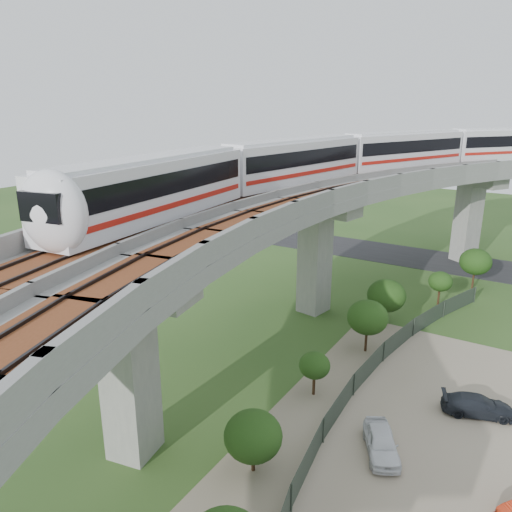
{
  "coord_description": "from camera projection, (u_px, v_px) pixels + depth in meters",
  "views": [
    {
      "loc": [
        17.13,
        -25.26,
        16.88
      ],
      "look_at": [
        1.35,
        0.47,
        7.5
      ],
      "focal_mm": 35.0,
      "sensor_mm": 36.0,
      "label": 1
    }
  ],
  "objects": [
    {
      "name": "car_dark",
      "position": [
        478.0,
        405.0,
        27.9
      ],
      "size": [
        4.18,
        2.72,
        1.13
      ],
      "primitive_type": "imported",
      "rotation": [
        0.0,
        0.0,
        1.89
      ],
      "color": "black",
      "rests_on": "dirt_lot"
    },
    {
      "name": "metro_train",
      "position": [
        369.0,
        157.0,
        42.72
      ],
      "size": [
        21.07,
        58.8,
        3.64
      ],
      "color": "white",
      "rests_on": "ground"
    },
    {
      "name": "tree_1",
      "position": [
        440.0,
        282.0,
        42.08
      ],
      "size": [
        1.98,
        1.98,
        3.18
      ],
      "color": "#382314",
      "rests_on": "ground"
    },
    {
      "name": "tree_0",
      "position": [
        476.0,
        262.0,
        46.26
      ],
      "size": [
        2.88,
        2.88,
        3.87
      ],
      "color": "#382314",
      "rests_on": "ground"
    },
    {
      "name": "fence",
      "position": [
        375.0,
        391.0,
        29.03
      ],
      "size": [
        3.87,
        38.73,
        1.5
      ],
      "color": "#2D382D",
      "rests_on": "ground"
    },
    {
      "name": "dirt_lot",
      "position": [
        441.0,
        446.0,
        25.5
      ],
      "size": [
        18.0,
        26.0,
        0.04
      ],
      "primitive_type": "cube",
      "color": "#7F705D",
      "rests_on": "ground"
    },
    {
      "name": "car_white",
      "position": [
        381.0,
        442.0,
        24.79
      ],
      "size": [
        3.02,
        3.93,
        1.25
      ],
      "primitive_type": "imported",
      "rotation": [
        0.0,
        0.0,
        0.49
      ],
      "color": "white",
      "rests_on": "dirt_lot"
    },
    {
      "name": "tree_2",
      "position": [
        386.0,
        296.0,
        38.88
      ],
      "size": [
        3.0,
        3.0,
        3.67
      ],
      "color": "#382314",
      "rests_on": "ground"
    },
    {
      "name": "tree_5",
      "position": [
        253.0,
        436.0,
        23.24
      ],
      "size": [
        2.77,
        2.77,
        3.13
      ],
      "color": "#382314",
      "rests_on": "ground"
    },
    {
      "name": "tree_4",
      "position": [
        315.0,
        365.0,
        29.41
      ],
      "size": [
        1.86,
        1.86,
        2.78
      ],
      "color": "#382314",
      "rests_on": "ground"
    },
    {
      "name": "asphalt_road",
      "position": [
        377.0,
        251.0,
        58.54
      ],
      "size": [
        60.0,
        8.0,
        0.03
      ],
      "primitive_type": "cube",
      "color": "#232326",
      "rests_on": "ground"
    },
    {
      "name": "ground",
      "position": [
        236.0,
        359.0,
        34.12
      ],
      "size": [
        160.0,
        160.0,
        0.0
      ],
      "primitive_type": "plane",
      "color": "#315321",
      "rests_on": "ground"
    },
    {
      "name": "tree_3",
      "position": [
        368.0,
        317.0,
        34.41
      ],
      "size": [
        2.83,
        2.83,
        3.82
      ],
      "color": "#382314",
      "rests_on": "ground"
    },
    {
      "name": "viaduct",
      "position": [
        288.0,
        240.0,
        29.52
      ],
      "size": [
        19.58,
        73.98,
        11.4
      ],
      "color": "#99968E",
      "rests_on": "ground"
    }
  ]
}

